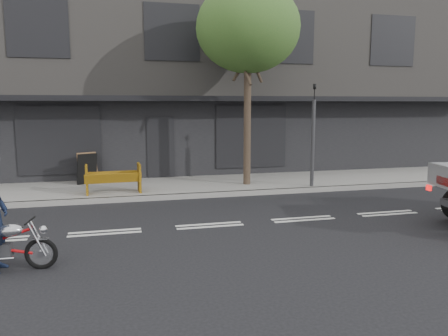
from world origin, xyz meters
TOP-DOWN VIEW (x-y plane):
  - ground at (0.00, 0.00)m, footprint 80.00×80.00m
  - sidewalk at (0.00, 4.70)m, footprint 32.00×3.20m
  - kerb at (0.00, 3.10)m, footprint 32.00×0.20m
  - building_main at (0.00, 11.30)m, footprint 26.00×10.00m
  - street_tree at (2.20, 4.20)m, footprint 3.40×3.40m
  - traffic_light_pole at (4.20, 3.35)m, footprint 0.12×0.12m
  - motorcycle at (-4.01, -1.87)m, footprint 1.74×0.51m
  - construction_barrier at (-2.21, 3.50)m, footprint 1.70×0.75m
  - sandwich_board at (-3.07, 5.46)m, footprint 0.79×0.68m

SIDE VIEW (x-z plane):
  - ground at x=0.00m, z-range 0.00..0.00m
  - sidewalk at x=0.00m, z-range 0.00..0.15m
  - kerb at x=0.00m, z-range 0.00..0.15m
  - motorcycle at x=-4.01m, z-range 0.01..0.91m
  - construction_barrier at x=-2.21m, z-range 0.15..1.09m
  - sandwich_board at x=-3.07m, z-range 0.15..1.21m
  - traffic_light_pole at x=4.20m, z-range -0.10..3.40m
  - building_main at x=0.00m, z-range 0.00..8.00m
  - street_tree at x=2.20m, z-range 1.90..8.65m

